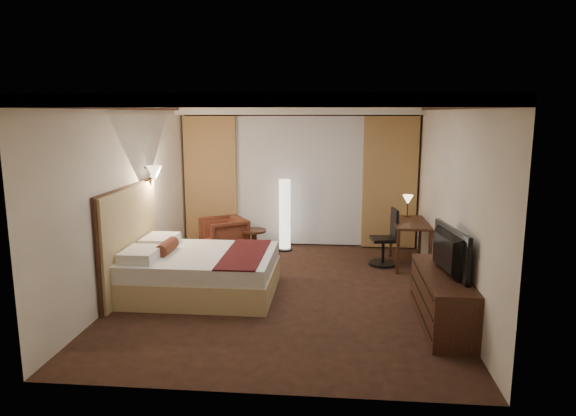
# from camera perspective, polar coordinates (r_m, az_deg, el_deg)

# --- Properties ---
(floor) EXTENTS (4.50, 5.50, 0.01)m
(floor) POSITION_cam_1_polar(r_m,az_deg,el_deg) (7.49, -0.29, -9.24)
(floor) COLOR black
(floor) RESTS_ON ground
(ceiling) EXTENTS (4.50, 5.50, 0.01)m
(ceiling) POSITION_cam_1_polar(r_m,az_deg,el_deg) (7.05, -0.31, 11.87)
(ceiling) COLOR white
(ceiling) RESTS_ON back_wall
(back_wall) EXTENTS (4.50, 0.02, 2.70)m
(back_wall) POSITION_cam_1_polar(r_m,az_deg,el_deg) (9.86, 1.28, 3.64)
(back_wall) COLOR beige
(back_wall) RESTS_ON floor
(left_wall) EXTENTS (0.02, 5.50, 2.70)m
(left_wall) POSITION_cam_1_polar(r_m,az_deg,el_deg) (7.70, -17.21, 1.21)
(left_wall) COLOR beige
(left_wall) RESTS_ON floor
(right_wall) EXTENTS (0.02, 5.50, 2.70)m
(right_wall) POSITION_cam_1_polar(r_m,az_deg,el_deg) (7.28, 17.61, 0.67)
(right_wall) COLOR beige
(right_wall) RESTS_ON floor
(crown_molding) EXTENTS (4.50, 5.50, 0.12)m
(crown_molding) POSITION_cam_1_polar(r_m,az_deg,el_deg) (7.05, -0.31, 11.38)
(crown_molding) COLOR black
(crown_molding) RESTS_ON ceiling
(soffit) EXTENTS (4.50, 0.50, 0.20)m
(soffit) POSITION_cam_1_polar(r_m,az_deg,el_deg) (9.54, 1.20, 10.93)
(soffit) COLOR white
(soffit) RESTS_ON ceiling
(curtain_sheer) EXTENTS (2.48, 0.04, 2.45)m
(curtain_sheer) POSITION_cam_1_polar(r_m,az_deg,el_deg) (9.80, 1.24, 3.00)
(curtain_sheer) COLOR silver
(curtain_sheer) RESTS_ON back_wall
(curtain_left_drape) EXTENTS (1.00, 0.14, 2.45)m
(curtain_left_drape) POSITION_cam_1_polar(r_m,az_deg,el_deg) (10.00, -8.56, 3.04)
(curtain_left_drape) COLOR #AD824F
(curtain_left_drape) RESTS_ON back_wall
(curtain_right_drape) EXTENTS (1.00, 0.14, 2.45)m
(curtain_right_drape) POSITION_cam_1_polar(r_m,az_deg,el_deg) (9.76, 11.23, 2.78)
(curtain_right_drape) COLOR #AD824F
(curtain_right_drape) RESTS_ON back_wall
(wall_sconce) EXTENTS (0.24, 0.24, 0.24)m
(wall_sconce) POSITION_cam_1_polar(r_m,az_deg,el_deg) (8.18, -14.62, 3.77)
(wall_sconce) COLOR white
(wall_sconce) RESTS_ON left_wall
(bed) EXTENTS (2.04, 1.59, 0.60)m
(bed) POSITION_cam_1_polar(r_m,az_deg,el_deg) (7.44, -9.49, -7.12)
(bed) COLOR white
(bed) RESTS_ON floor
(headboard) EXTENTS (0.12, 1.89, 1.50)m
(headboard) POSITION_cam_1_polar(r_m,az_deg,el_deg) (7.64, -17.11, -3.46)
(headboard) COLOR tan
(headboard) RESTS_ON floor
(armchair) EXTENTS (0.96, 0.98, 0.75)m
(armchair) POSITION_cam_1_polar(r_m,az_deg,el_deg) (9.34, -7.15, -2.93)
(armchair) COLOR #552319
(armchair) RESTS_ON floor
(side_table) EXTENTS (0.44, 0.44, 0.49)m
(side_table) POSITION_cam_1_polar(r_m,az_deg,el_deg) (9.21, -3.78, -3.89)
(side_table) COLOR black
(side_table) RESTS_ON floor
(floor_lamp) EXTENTS (0.28, 0.28, 1.35)m
(floor_lamp) POSITION_cam_1_polar(r_m,az_deg,el_deg) (9.49, -0.37, -0.77)
(floor_lamp) COLOR white
(floor_lamp) RESTS_ON floor
(desk) EXTENTS (0.55, 1.13, 0.75)m
(desk) POSITION_cam_1_polar(r_m,az_deg,el_deg) (8.87, 13.35, -3.84)
(desk) COLOR black
(desk) RESTS_ON floor
(desk_lamp) EXTENTS (0.18, 0.18, 0.34)m
(desk_lamp) POSITION_cam_1_polar(r_m,az_deg,el_deg) (9.16, 13.14, 0.10)
(desk_lamp) COLOR #FFD899
(desk_lamp) RESTS_ON desk
(office_chair) EXTENTS (0.53, 0.53, 0.97)m
(office_chair) POSITION_cam_1_polar(r_m,az_deg,el_deg) (8.75, 10.56, -3.20)
(office_chair) COLOR black
(office_chair) RESTS_ON floor
(dresser) EXTENTS (0.50, 1.68, 0.65)m
(dresser) POSITION_cam_1_polar(r_m,az_deg,el_deg) (6.55, 16.75, -9.64)
(dresser) COLOR black
(dresser) RESTS_ON floor
(television) EXTENTS (0.76, 1.14, 0.14)m
(television) POSITION_cam_1_polar(r_m,az_deg,el_deg) (6.36, 16.79, -4.30)
(television) COLOR black
(television) RESTS_ON dresser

